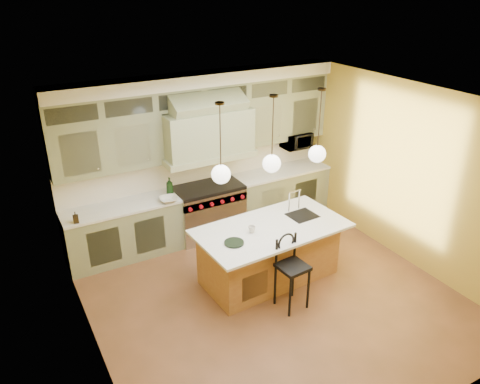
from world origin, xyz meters
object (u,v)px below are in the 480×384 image
range (208,210)px  counter_stool (291,268)px  kitchen_island (269,251)px  microwave (296,140)px

range → counter_stool: bearing=-87.1°
kitchen_island → microwave: 2.68m
range → kitchen_island: kitchen_island is taller
range → kitchen_island: bearing=-82.6°
range → kitchen_island: size_ratio=0.52×
kitchen_island → microwave: bearing=43.2°
counter_stool → microwave: size_ratio=2.05×
counter_stool → kitchen_island: bearing=77.2°
range → counter_stool: size_ratio=1.08×
counter_stool → microwave: bearing=49.2°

